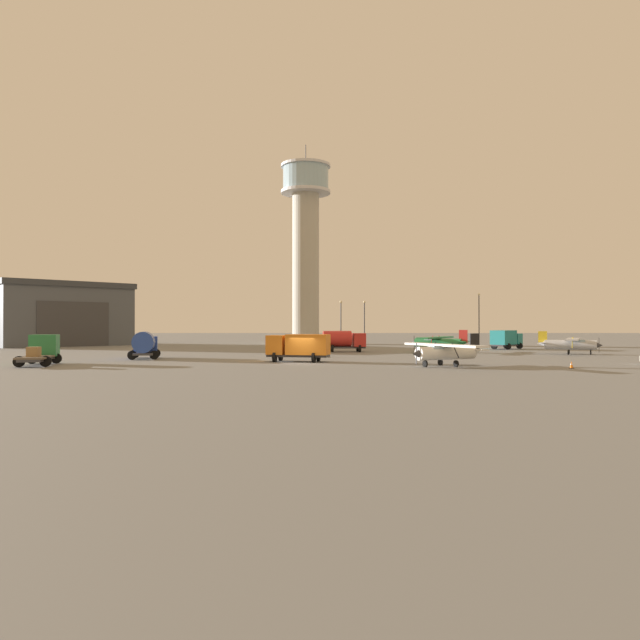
{
  "coord_description": "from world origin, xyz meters",
  "views": [
    {
      "loc": [
        1.49,
        -58.47,
        3.86
      ],
      "look_at": [
        1.97,
        21.79,
        4.43
      ],
      "focal_mm": 33.2,
      "sensor_mm": 36.0,
      "label": 1
    }
  ],
  "objects_px": {
    "truck_fuel_tanker_blue": "(144,344)",
    "truck_flatbed_green": "(41,350)",
    "light_post_east": "(341,319)",
    "light_post_west": "(364,319)",
    "airplane_silver": "(570,344)",
    "airplane_green": "(439,342)",
    "control_tower": "(306,236)",
    "light_post_north": "(479,315)",
    "airplane_white": "(447,351)",
    "truck_box_teal": "(506,339)",
    "traffic_cone_near_right": "(329,355)",
    "truck_fuel_tanker_red": "(343,340)",
    "truck_box_orange": "(299,346)",
    "traffic_cone_near_left": "(571,365)"
  },
  "relations": [
    {
      "from": "light_post_east",
      "to": "light_post_west",
      "type": "bearing_deg",
      "value": 37.48
    },
    {
      "from": "airplane_silver",
      "to": "traffic_cone_near_left",
      "type": "distance_m",
      "value": 26.29
    },
    {
      "from": "truck_fuel_tanker_blue",
      "to": "traffic_cone_near_right",
      "type": "xyz_separation_m",
      "value": [
        20.61,
        2.87,
        -1.35
      ]
    },
    {
      "from": "airplane_white",
      "to": "light_post_north",
      "type": "bearing_deg",
      "value": -135.55
    },
    {
      "from": "airplane_silver",
      "to": "truck_fuel_tanker_blue",
      "type": "xyz_separation_m",
      "value": [
        -51.67,
        -9.71,
        0.29
      ]
    },
    {
      "from": "truck_fuel_tanker_blue",
      "to": "truck_flatbed_green",
      "type": "xyz_separation_m",
      "value": [
        -7.17,
        -9.19,
        -0.3
      ]
    },
    {
      "from": "truck_fuel_tanker_blue",
      "to": "truck_fuel_tanker_red",
      "type": "xyz_separation_m",
      "value": [
        22.93,
        16.47,
        -0.02
      ]
    },
    {
      "from": "airplane_silver",
      "to": "traffic_cone_near_right",
      "type": "bearing_deg",
      "value": -141.98
    },
    {
      "from": "truck_fuel_tanker_red",
      "to": "light_post_west",
      "type": "xyz_separation_m",
      "value": [
        4.58,
        20.23,
        3.14
      ]
    },
    {
      "from": "control_tower",
      "to": "light_post_west",
      "type": "distance_m",
      "value": 24.38
    },
    {
      "from": "airplane_white",
      "to": "truck_fuel_tanker_blue",
      "type": "xyz_separation_m",
      "value": [
        -31.17,
        11.77,
        0.27
      ]
    },
    {
      "from": "truck_box_teal",
      "to": "traffic_cone_near_left",
      "type": "xyz_separation_m",
      "value": [
        -7.05,
        -39.73,
        -1.31
      ]
    },
    {
      "from": "control_tower",
      "to": "light_post_west",
      "type": "xyz_separation_m",
      "value": [
        10.47,
        -14.44,
        -16.63
      ]
    },
    {
      "from": "truck_fuel_tanker_blue",
      "to": "truck_fuel_tanker_red",
      "type": "height_order",
      "value": "truck_fuel_tanker_blue"
    },
    {
      "from": "truck_box_orange",
      "to": "truck_flatbed_green",
      "type": "xyz_separation_m",
      "value": [
        -24.54,
        -3.99,
        -0.26
      ]
    },
    {
      "from": "truck_fuel_tanker_red",
      "to": "light_post_north",
      "type": "xyz_separation_m",
      "value": [
        25.53,
        23.74,
        3.93
      ]
    },
    {
      "from": "control_tower",
      "to": "truck_flatbed_green",
      "type": "bearing_deg",
      "value": -111.87
    },
    {
      "from": "airplane_silver",
      "to": "truck_fuel_tanker_blue",
      "type": "distance_m",
      "value": 52.58
    },
    {
      "from": "airplane_green",
      "to": "airplane_silver",
      "type": "relative_size",
      "value": 1.01
    },
    {
      "from": "airplane_white",
      "to": "truck_box_teal",
      "type": "relative_size",
      "value": 1.59
    },
    {
      "from": "airplane_green",
      "to": "traffic_cone_near_left",
      "type": "distance_m",
      "value": 29.87
    },
    {
      "from": "truck_flatbed_green",
      "to": "light_post_west",
      "type": "bearing_deg",
      "value": -49.78
    },
    {
      "from": "control_tower",
      "to": "light_post_east",
      "type": "distance_m",
      "value": 25.09
    },
    {
      "from": "truck_fuel_tanker_red",
      "to": "light_post_north",
      "type": "relative_size",
      "value": 0.64
    },
    {
      "from": "airplane_green",
      "to": "control_tower",
      "type": "bearing_deg",
      "value": -31.05
    },
    {
      "from": "truck_flatbed_green",
      "to": "light_post_north",
      "type": "xyz_separation_m",
      "value": [
        55.62,
        49.4,
        4.21
      ]
    },
    {
      "from": "airplane_white",
      "to": "airplane_silver",
      "type": "xyz_separation_m",
      "value": [
        20.51,
        21.48,
        -0.02
      ]
    },
    {
      "from": "airplane_white",
      "to": "light_post_north",
      "type": "distance_m",
      "value": 54.94
    },
    {
      "from": "airplane_silver",
      "to": "airplane_green",
      "type": "bearing_deg",
      "value": -172.49
    },
    {
      "from": "truck_box_teal",
      "to": "truck_fuel_tanker_blue",
      "type": "height_order",
      "value": "truck_fuel_tanker_blue"
    },
    {
      "from": "light_post_north",
      "to": "traffic_cone_near_left",
      "type": "xyz_separation_m",
      "value": [
        -7.01,
        -54.69,
        -5.26
      ]
    },
    {
      "from": "control_tower",
      "to": "traffic_cone_near_right",
      "type": "distance_m",
      "value": 52.79
    },
    {
      "from": "truck_fuel_tanker_blue",
      "to": "traffic_cone_near_left",
      "type": "distance_m",
      "value": 43.92
    },
    {
      "from": "airplane_silver",
      "to": "light_post_north",
      "type": "distance_m",
      "value": 30.95
    },
    {
      "from": "light_post_east",
      "to": "traffic_cone_near_left",
      "type": "height_order",
      "value": "light_post_east"
    },
    {
      "from": "control_tower",
      "to": "airplane_silver",
      "type": "relative_size",
      "value": 4.12
    },
    {
      "from": "truck_box_orange",
      "to": "light_post_north",
      "type": "xyz_separation_m",
      "value": [
        31.08,
        45.41,
        3.95
      ]
    },
    {
      "from": "airplane_green",
      "to": "truck_fuel_tanker_blue",
      "type": "relative_size",
      "value": 1.56
    },
    {
      "from": "airplane_green",
      "to": "truck_fuel_tanker_red",
      "type": "distance_m",
      "value": 13.11
    },
    {
      "from": "truck_flatbed_green",
      "to": "light_post_north",
      "type": "height_order",
      "value": "light_post_north"
    },
    {
      "from": "truck_box_teal",
      "to": "light_post_west",
      "type": "distance_m",
      "value": 24.11
    },
    {
      "from": "airplane_green",
      "to": "traffic_cone_near_left",
      "type": "relative_size",
      "value": 15.3
    },
    {
      "from": "airplane_green",
      "to": "truck_fuel_tanker_blue",
      "type": "distance_m",
      "value": 38.88
    },
    {
      "from": "truck_flatbed_green",
      "to": "truck_fuel_tanker_red",
      "type": "relative_size",
      "value": 1.25
    },
    {
      "from": "airplane_green",
      "to": "traffic_cone_near_left",
      "type": "xyz_separation_m",
      "value": [
        5.51,
        -29.33,
        -1.13
      ]
    },
    {
      "from": "airplane_green",
      "to": "airplane_white",
      "type": "height_order",
      "value": "airplane_green"
    },
    {
      "from": "truck_fuel_tanker_blue",
      "to": "light_post_west",
      "type": "bearing_deg",
      "value": -49.21
    },
    {
      "from": "light_post_west",
      "to": "light_post_north",
      "type": "height_order",
      "value": "light_post_north"
    },
    {
      "from": "airplane_green",
      "to": "truck_fuel_tanker_blue",
      "type": "xyz_separation_m",
      "value": [
        -35.93,
        -14.85,
        0.22
      ]
    },
    {
      "from": "truck_box_orange",
      "to": "traffic_cone_near_left",
      "type": "xyz_separation_m",
      "value": [
        24.07,
        -9.28,
        -1.31
      ]
    }
  ]
}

